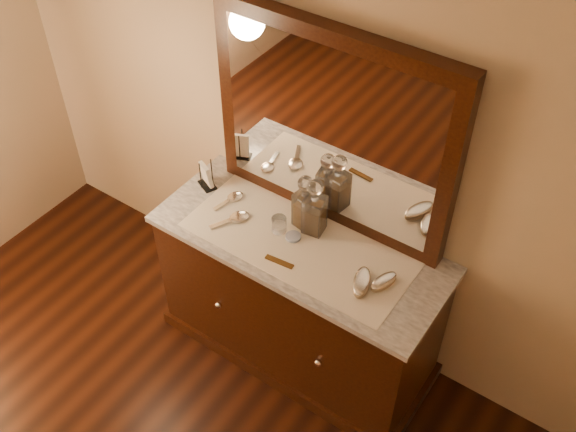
# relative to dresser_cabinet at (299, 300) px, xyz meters

# --- Properties ---
(dresser_cabinet) EXTENTS (1.40, 0.55, 0.82)m
(dresser_cabinet) POSITION_rel_dresser_cabinet_xyz_m (0.00, 0.00, 0.00)
(dresser_cabinet) COLOR black
(dresser_cabinet) RESTS_ON floor
(dresser_plinth) EXTENTS (1.46, 0.59, 0.08)m
(dresser_plinth) POSITION_rel_dresser_cabinet_xyz_m (0.00, 0.00, -0.37)
(dresser_plinth) COLOR black
(dresser_plinth) RESTS_ON floor
(knob_left) EXTENTS (0.04, 0.04, 0.04)m
(knob_left) POSITION_rel_dresser_cabinet_xyz_m (-0.30, -0.28, 0.04)
(knob_left) COLOR silver
(knob_left) RESTS_ON dresser_cabinet
(knob_right) EXTENTS (0.04, 0.04, 0.04)m
(knob_right) POSITION_rel_dresser_cabinet_xyz_m (0.30, -0.28, 0.04)
(knob_right) COLOR silver
(knob_right) RESTS_ON dresser_cabinet
(marble_top) EXTENTS (1.44, 0.59, 0.03)m
(marble_top) POSITION_rel_dresser_cabinet_xyz_m (0.00, 0.00, 0.42)
(marble_top) COLOR white
(marble_top) RESTS_ON dresser_cabinet
(mirror_frame) EXTENTS (1.20, 0.08, 1.00)m
(mirror_frame) POSITION_rel_dresser_cabinet_xyz_m (0.00, 0.25, 0.94)
(mirror_frame) COLOR black
(mirror_frame) RESTS_ON marble_top
(mirror_glass) EXTENTS (1.06, 0.01, 0.86)m
(mirror_glass) POSITION_rel_dresser_cabinet_xyz_m (0.00, 0.21, 0.94)
(mirror_glass) COLOR white
(mirror_glass) RESTS_ON marble_top
(lace_runner) EXTENTS (1.10, 0.45, 0.00)m
(lace_runner) POSITION_rel_dresser_cabinet_xyz_m (0.00, -0.02, 0.44)
(lace_runner) COLOR white
(lace_runner) RESTS_ON marble_top
(pin_dish) EXTENTS (0.08, 0.08, 0.01)m
(pin_dish) POSITION_rel_dresser_cabinet_xyz_m (-0.04, 0.00, 0.45)
(pin_dish) COLOR white
(pin_dish) RESTS_ON lace_runner
(comb) EXTENTS (0.14, 0.04, 0.01)m
(comb) POSITION_rel_dresser_cabinet_xyz_m (-0.00, -0.16, 0.45)
(comb) COLOR brown
(comb) RESTS_ON lace_runner
(napkin_rack) EXTENTS (0.12, 0.10, 0.16)m
(napkin_rack) POSITION_rel_dresser_cabinet_xyz_m (-0.61, 0.06, 0.50)
(napkin_rack) COLOR black
(napkin_rack) RESTS_ON marble_top
(decanter_left) EXTENTS (0.11, 0.11, 0.30)m
(decanter_left) POSITION_rel_dresser_cabinet_xyz_m (-0.05, 0.11, 0.56)
(decanter_left) COLOR #9C5F16
(decanter_left) RESTS_ON lace_runner
(decanter_right) EXTENTS (0.11, 0.11, 0.31)m
(decanter_right) POSITION_rel_dresser_cabinet_xyz_m (0.01, 0.10, 0.56)
(decanter_right) COLOR #9C5F16
(decanter_right) RESTS_ON lace_runner
(brush_near) EXTENTS (0.13, 0.19, 0.05)m
(brush_near) POSITION_rel_dresser_cabinet_xyz_m (0.38, -0.07, 0.47)
(brush_near) COLOR #8D7356
(brush_near) RESTS_ON lace_runner
(brush_far) EXTENTS (0.10, 0.16, 0.04)m
(brush_far) POSITION_rel_dresser_cabinet_xyz_m (0.45, -0.01, 0.46)
(brush_far) COLOR #8D7356
(brush_far) RESTS_ON lace_runner
(hand_mirror_outer) EXTENTS (0.09, 0.19, 0.02)m
(hand_mirror_outer) POSITION_rel_dresser_cabinet_xyz_m (-0.44, 0.05, 0.45)
(hand_mirror_outer) COLOR silver
(hand_mirror_outer) RESTS_ON lace_runner
(hand_mirror_inner) EXTENTS (0.14, 0.21, 0.02)m
(hand_mirror_inner) POSITION_rel_dresser_cabinet_xyz_m (-0.34, -0.05, 0.45)
(hand_mirror_inner) COLOR silver
(hand_mirror_inner) RESTS_ON lace_runner
(tumblers) EXTENTS (0.07, 0.07, 0.08)m
(tumblers) POSITION_rel_dresser_cabinet_xyz_m (-0.12, 0.00, 0.48)
(tumblers) COLOR white
(tumblers) RESTS_ON lace_runner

